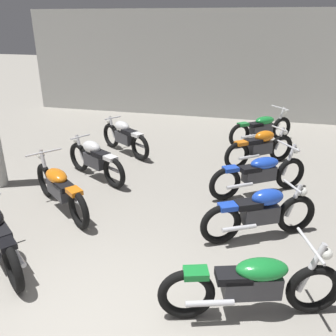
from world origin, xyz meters
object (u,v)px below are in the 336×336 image
at_px(motorcycle_left_row_2, 95,159).
at_px(motorcycle_right_row_4, 262,128).
at_px(motorcycle_left_row_1, 60,188).
at_px(motorcycle_right_row_0, 253,284).
at_px(motorcycle_left_row_3, 124,137).
at_px(motorcycle_right_row_1, 261,212).
at_px(motorcycle_right_row_2, 260,173).
at_px(motorcycle_right_row_3, 260,147).

relative_size(motorcycle_left_row_2, motorcycle_right_row_4, 1.03).
xyz_separation_m(motorcycle_left_row_1, motorcycle_right_row_0, (3.46, -1.73, 0.00)).
xyz_separation_m(motorcycle_left_row_2, motorcycle_left_row_3, (0.05, 1.67, 0.00)).
distance_m(motorcycle_right_row_1, motorcycle_right_row_4, 4.88).
bearing_deg(motorcycle_right_row_2, motorcycle_left_row_2, -178.18).
xyz_separation_m(motorcycle_right_row_2, motorcycle_right_row_4, (0.01, 3.28, 0.00)).
bearing_deg(motorcycle_right_row_1, motorcycle_right_row_4, 90.23).
bearing_deg(motorcycle_right_row_3, motorcycle_left_row_3, -179.67).
bearing_deg(motorcycle_left_row_1, motorcycle_right_row_4, 54.05).
bearing_deg(motorcycle_right_row_2, motorcycle_right_row_4, 89.78).
xyz_separation_m(motorcycle_left_row_1, motorcycle_right_row_4, (3.51, 4.84, 0.00)).
height_order(motorcycle_left_row_2, motorcycle_right_row_0, motorcycle_right_row_0).
xyz_separation_m(motorcycle_left_row_1, motorcycle_right_row_1, (3.53, -0.05, 0.01)).
bearing_deg(motorcycle_right_row_4, motorcycle_right_row_1, -89.77).
relative_size(motorcycle_left_row_1, motorcycle_right_row_0, 0.85).
relative_size(motorcycle_left_row_1, motorcycle_left_row_3, 1.06).
bearing_deg(motorcycle_left_row_3, motorcycle_left_row_1, -91.33).
distance_m(motorcycle_right_row_2, motorcycle_right_row_4, 3.28).
bearing_deg(motorcycle_left_row_2, motorcycle_right_row_4, 44.21).
bearing_deg(motorcycle_right_row_4, motorcycle_left_row_3, -153.40).
relative_size(motorcycle_right_row_2, motorcycle_right_row_4, 1.09).
height_order(motorcycle_left_row_1, motorcycle_left_row_3, motorcycle_left_row_1).
bearing_deg(motorcycle_left_row_3, motorcycle_left_row_2, -91.74).
height_order(motorcycle_left_row_3, motorcycle_right_row_0, motorcycle_right_row_0).
height_order(motorcycle_right_row_1, motorcycle_right_row_2, motorcycle_right_row_2).
height_order(motorcycle_left_row_1, motorcycle_right_row_1, motorcycle_left_row_1).
distance_m(motorcycle_left_row_1, motorcycle_right_row_2, 3.82).
xyz_separation_m(motorcycle_right_row_3, motorcycle_right_row_4, (0.02, 1.70, -0.01)).
bearing_deg(motorcycle_right_row_0, motorcycle_right_row_2, 89.33).
relative_size(motorcycle_right_row_1, motorcycle_right_row_2, 0.96).
distance_m(motorcycle_left_row_1, motorcycle_right_row_0, 3.87).
relative_size(motorcycle_right_row_0, motorcycle_right_row_1, 1.18).
bearing_deg(motorcycle_right_row_0, motorcycle_left_row_3, 124.90).
distance_m(motorcycle_right_row_3, motorcycle_right_row_4, 1.70).
relative_size(motorcycle_right_row_1, motorcycle_right_row_3, 1.12).
bearing_deg(motorcycle_left_row_1, motorcycle_right_row_1, -0.76).
height_order(motorcycle_left_row_1, motorcycle_right_row_2, same).
bearing_deg(motorcycle_left_row_2, motorcycle_left_row_1, -90.86).
relative_size(motorcycle_left_row_2, motorcycle_right_row_1, 0.98).
bearing_deg(motorcycle_left_row_3, motorcycle_right_row_3, 0.33).
bearing_deg(motorcycle_right_row_4, motorcycle_left_row_2, -135.79).
bearing_deg(motorcycle_right_row_3, motorcycle_right_row_1, -89.33).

